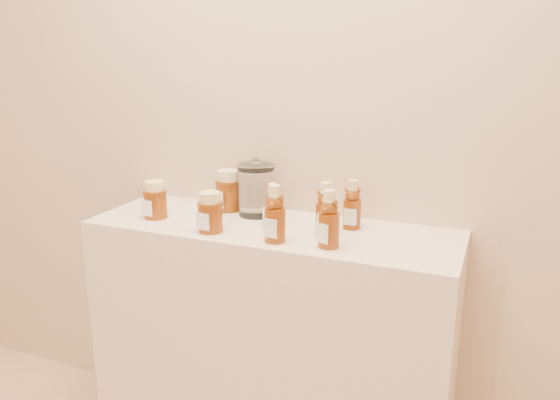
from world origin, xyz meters
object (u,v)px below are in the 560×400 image
at_px(bear_bottle_front_left, 275,210).
at_px(honey_jar_left, 155,200).
at_px(display_table, 271,350).
at_px(bear_bottle_back_left, 273,202).
at_px(glass_canister, 256,187).

height_order(bear_bottle_front_left, honey_jar_left, bear_bottle_front_left).
bearing_deg(honey_jar_left, display_table, 20.43).
relative_size(display_table, honey_jar_left, 9.48).
relative_size(bear_bottle_back_left, honey_jar_left, 1.25).
relative_size(display_table, glass_canister, 6.15).
bearing_deg(glass_canister, display_table, -45.27).
bearing_deg(display_table, bear_bottle_back_left, 75.88).
distance_m(honey_jar_left, glass_canister, 0.34).
height_order(display_table, glass_canister, glass_canister).
relative_size(display_table, bear_bottle_front_left, 6.20).
distance_m(display_table, bear_bottle_back_left, 0.53).
relative_size(display_table, bear_bottle_back_left, 7.59).
xyz_separation_m(display_table, bear_bottle_back_left, (0.00, 0.01, 0.53)).
height_order(display_table, bear_bottle_front_left, bear_bottle_front_left).
xyz_separation_m(display_table, honey_jar_left, (-0.40, -0.06, 0.51)).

